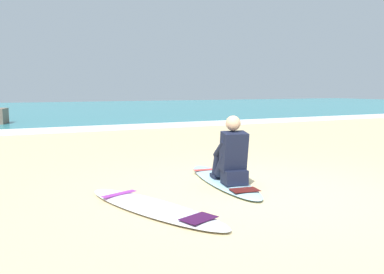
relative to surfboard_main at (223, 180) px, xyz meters
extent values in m
plane|color=#CCB584|center=(0.17, -0.68, -0.04)|extent=(80.00, 80.00, 0.00)
cube|color=teal|center=(0.17, 22.22, 0.01)|extent=(80.00, 28.00, 0.10)
cube|color=white|center=(0.17, 8.52, 0.02)|extent=(80.00, 0.90, 0.11)
ellipsoid|color=#9ED1E5|center=(0.00, 0.00, 0.00)|extent=(0.87, 2.38, 0.07)
cube|color=red|center=(0.10, 0.65, 0.04)|extent=(0.49, 0.17, 0.01)
cube|color=#4A1311|center=(-0.11, -0.73, 0.04)|extent=(0.40, 0.29, 0.01)
cube|color=black|center=(-0.06, -0.40, 0.14)|extent=(0.36, 0.31, 0.20)
cylinder|color=black|center=(-0.13, -0.20, 0.29)|extent=(0.22, 0.43, 0.43)
cylinder|color=black|center=(-0.11, 0.00, 0.26)|extent=(0.16, 0.28, 0.42)
cube|color=black|center=(-0.10, 0.07, 0.07)|extent=(0.14, 0.23, 0.05)
cylinder|color=black|center=(0.07, -0.24, 0.29)|extent=(0.22, 0.43, 0.43)
cylinder|color=black|center=(0.12, -0.04, 0.26)|extent=(0.16, 0.28, 0.42)
cube|color=black|center=(0.14, 0.03, 0.07)|extent=(0.14, 0.23, 0.05)
cube|color=black|center=(-0.05, -0.36, 0.49)|extent=(0.39, 0.35, 0.57)
sphere|color=tan|center=(-0.05, -0.33, 0.88)|extent=(0.21, 0.21, 0.21)
cylinder|color=black|center=(-0.17, -0.19, 0.52)|extent=(0.16, 0.41, 0.31)
cylinder|color=black|center=(0.11, -0.24, 0.52)|extent=(0.16, 0.41, 0.31)
ellipsoid|color=silver|center=(-1.43, -0.79, 0.00)|extent=(1.25, 2.33, 0.07)
cube|color=purple|center=(-1.64, -0.19, 0.04)|extent=(0.48, 0.25, 0.01)
cube|color=#351037|center=(-1.18, -1.48, 0.04)|extent=(0.42, 0.35, 0.01)
camera|label=1|loc=(-3.00, -4.98, 1.35)|focal=37.28mm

